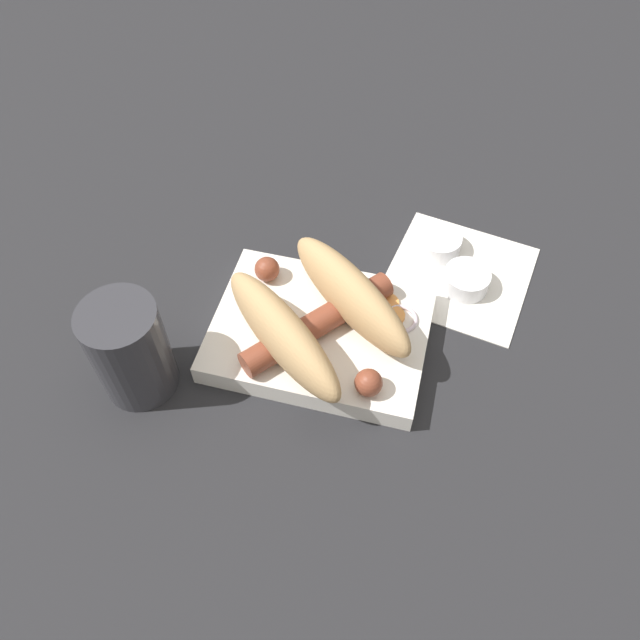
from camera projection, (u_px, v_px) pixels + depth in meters
name	position (u px, v px, depth m)	size (l,w,h in m)	color
ground_plane	(320.00, 339.00, 0.66)	(3.00, 3.00, 0.00)	#232326
food_tray	(320.00, 333.00, 0.65)	(0.22, 0.17, 0.03)	silver
bread_roll	(318.00, 314.00, 0.61)	(0.22, 0.21, 0.06)	tan
sausage	(314.00, 322.00, 0.63)	(0.16, 0.15, 0.03)	brown
pickled_veggies	(385.00, 310.00, 0.65)	(0.07, 0.06, 0.00)	#F99E4C
napkin	(459.00, 275.00, 0.72)	(0.18, 0.18, 0.00)	white
condiment_cup_near	(466.00, 281.00, 0.70)	(0.05, 0.05, 0.02)	white
condiment_cup_far	(438.00, 245.00, 0.73)	(0.05, 0.05, 0.02)	white
drink_glass	(130.00, 350.00, 0.59)	(0.07, 0.07, 0.11)	#333338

